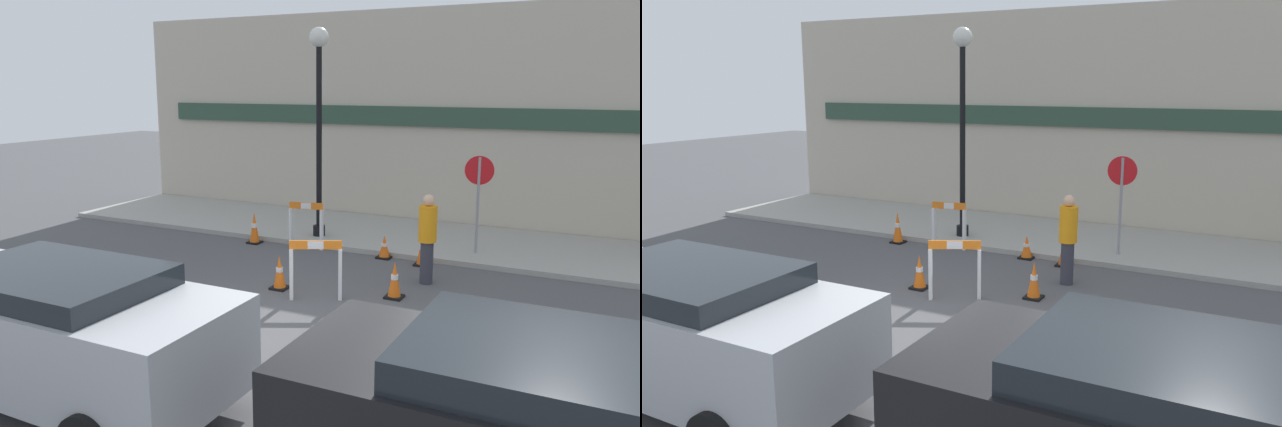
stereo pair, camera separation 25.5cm
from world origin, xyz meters
The scene contains 14 objects.
ground_plane centered at (0.00, 0.00, 0.00)m, with size 60.00×60.00×0.00m, color #4C4C4F.
sidewalk_slab centered at (0.00, 6.23, 0.06)m, with size 18.00×3.47×0.11m.
storefront_facade centered at (0.00, 8.04, 2.75)m, with size 18.00×0.22×5.50m.
streetlamp_post centered at (-1.85, 5.18, 3.18)m, with size 0.44×0.44×4.75m.
stop_sign centered at (1.81, 5.26, 1.50)m, with size 0.60×0.07×2.07m.
barricade_0 centered at (-0.04, 1.46, 0.57)m, with size 0.86×0.51×1.04m.
barricade_1 centered at (-1.75, 4.35, 0.56)m, with size 0.78×0.28×1.05m.
traffic_cone_0 centered at (-3.05, 4.24, 0.36)m, with size 0.30×0.30×0.74m.
traffic_cone_1 centered at (1.14, 2.13, 0.32)m, with size 0.30×0.30×0.66m.
traffic_cone_2 centered at (0.97, 4.23, 0.32)m, with size 0.30×0.30×0.66m.
traffic_cone_3 centered at (0.09, 4.40, 0.24)m, with size 0.30×0.30×0.50m.
traffic_cone_4 centered at (-0.87, 1.66, 0.30)m, with size 0.30×0.30×0.62m.
person_worker centered at (1.39, 3.16, 0.90)m, with size 0.33×0.33×1.67m.
parked_car_1 centered at (-1.12, -2.94, 0.91)m, with size 4.34×1.98×1.59m.
Camera 1 is at (4.59, -7.60, 3.63)m, focal length 35.00 mm.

